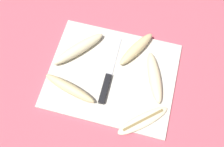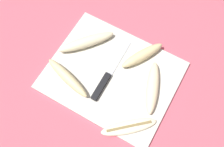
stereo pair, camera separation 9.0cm
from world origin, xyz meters
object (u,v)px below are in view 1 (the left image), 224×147
Objects in this scene: banana_cream_curved at (155,77)px; banana_pale_long at (78,49)px; banana_mellow_near at (136,49)px; banana_bright_far at (143,121)px; knife at (107,82)px; banana_ripe_center at (70,88)px.

banana_cream_curved is 1.03× the size of banana_pale_long.
banana_cream_curved is 0.12m from banana_mellow_near.
banana_pale_long reaches higher than banana_bright_far.
knife is 0.16m from banana_cream_curved.
banana_ripe_center is (0.02, -0.15, 0.00)m from banana_pale_long.
banana_pale_long is at bearing 172.42° from banana_cream_curved.
banana_cream_curved is at bearing 87.35° from banana_bright_far.
banana_mellow_near is at bearing 63.25° from knife.
banana_pale_long is 0.94× the size of banana_ripe_center.
banana_mellow_near is (0.18, 0.20, -0.00)m from banana_ripe_center.
banana_mellow_near reaches higher than banana_bright_far.
banana_pale_long is (-0.28, 0.19, 0.01)m from banana_bright_far.
banana_pale_long is at bearing 96.46° from banana_ripe_center.
banana_ripe_center is 1.17× the size of banana_mellow_near.
banana_cream_curved is at bearing -46.70° from banana_mellow_near.
banana_ripe_center is (-0.11, -0.06, 0.01)m from knife.
banana_ripe_center is at bearing 170.78° from banana_bright_far.
banana_cream_curved is 0.29m from banana_ripe_center.
banana_cream_curved is at bearing -7.58° from banana_pale_long.
knife is at bearing -116.08° from banana_mellow_near.
knife is 0.18m from banana_bright_far.
banana_bright_far is 0.90× the size of banana_pale_long.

